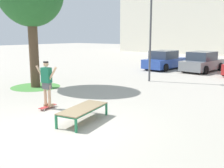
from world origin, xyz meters
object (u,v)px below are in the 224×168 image
Objects in this scene: skater at (47,81)px; car_grey at (202,62)px; skateboard at (48,107)px; skate_box at (83,109)px; car_blue at (164,61)px; light_post at (151,16)px.

skater is 13.78m from car_grey.
skater is at bearing 99.20° from skateboard.
skate_box is 14.04m from car_grey.
car_blue is 0.99× the size of car_grey.
car_blue is (-1.84, 13.22, 0.61)m from skateboard.
skate_box is 2.14m from skateboard.
car_grey is at bearing 80.69° from light_post.
skater is (-0.00, 0.00, 0.99)m from skateboard.
skater is 0.39× the size of car_grey.
car_blue is at bearing 97.94° from skater.
skate_box is 1.19× the size of skater.
car_grey is at bearing 94.23° from skate_box.
car_grey is 7.02m from light_post.
skate_box is 14.05m from car_blue.
skate_box is 0.35× the size of light_post.
skate_box is at bearing -7.09° from skateboard.
skateboard is 0.19× the size of car_grey.
skate_box is at bearing -75.25° from light_post.
car_blue is 6.76m from light_post.
car_blue is at bearing 106.30° from skate_box.
skateboard is at bearing -82.06° from car_blue.
skate_box is 2.22m from skater.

